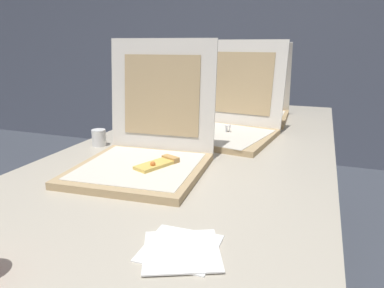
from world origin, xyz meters
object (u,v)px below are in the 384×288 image
Objects in this scene: table at (202,159)px; napkin_pile at (181,249)px; cup_white_mid at (140,130)px; pizza_box_front at (145,151)px; cup_white_near_center at (99,138)px; pizza_box_middle at (228,123)px; pizza_box_back at (250,107)px; cup_white_far at (192,117)px.

table is 11.40× the size of napkin_pile.
pizza_box_front is at bearing -59.41° from cup_white_mid.
cup_white_near_center is at bearing 135.35° from napkin_pile.
pizza_box_back is at bearing 95.51° from pizza_box_middle.
pizza_box_front reaches higher than pizza_box_middle.
cup_white_mid reaches higher than table.
cup_white_mid is (-0.29, 0.06, 0.08)m from table.
pizza_box_front reaches higher than cup_white_near_center.
napkin_pile is (0.48, -0.73, -0.03)m from cup_white_mid.
napkin_pile is (0.28, -0.39, -0.05)m from pizza_box_front.
cup_white_mid is at bearing -111.02° from cup_white_far.
table is 0.70m from napkin_pile.
pizza_box_back is 0.85m from cup_white_near_center.
pizza_box_middle reaches higher than cup_white_far.
cup_white_far is 1.10m from napkin_pile.
cup_white_near_center is 1.00× the size of cup_white_mid.
pizza_box_middle is at bearing 75.65° from table.
napkin_pile is at bearing -56.81° from cup_white_mid.
table is at bearing -11.74° from cup_white_mid.
pizza_box_back is 0.34m from cup_white_far.
pizza_box_middle reaches higher than napkin_pile.
pizza_box_back is at bearing 58.61° from cup_white_near_center.
table is 0.40m from cup_white_near_center.
table is 0.31m from pizza_box_front.
pizza_box_middle is 7.48× the size of cup_white_mid.
pizza_box_middle is (0.15, 0.47, 0.00)m from pizza_box_front.
pizza_box_back is at bearing 84.08° from table.
cup_white_near_center is at bearing -112.91° from cup_white_far.
table is at bearing -97.04° from pizza_box_middle.
pizza_box_back is 6.16× the size of cup_white_near_center.
pizza_box_front is 0.33m from cup_white_near_center.
cup_white_mid is at bearing -124.85° from pizza_box_back.
cup_white_far reaches higher than napkin_pile.
table is at bearing -97.82° from pizza_box_back.
cup_white_near_center and cup_white_mid have the same top height.
pizza_box_front is 7.00× the size of cup_white_far.
pizza_box_front is at bearing -99.73° from pizza_box_middle.
pizza_box_middle is at bearing 35.80° from cup_white_near_center.
pizza_box_front reaches higher than cup_white_mid.
cup_white_far is (-0.24, -0.25, -0.02)m from pizza_box_back.
cup_white_near_center reaches higher than napkin_pile.
pizza_box_front is 0.50m from pizza_box_middle.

